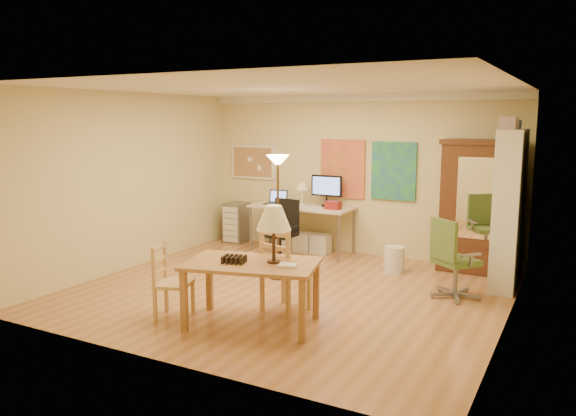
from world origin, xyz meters
The scene contains 16 objects.
floor centered at (0.00, 0.00, 0.00)m, with size 5.50×5.50×0.00m, color #9B6537.
crown_molding centered at (0.00, 2.46, 2.64)m, with size 5.50×0.08×0.12m, color white.
corkboard centered at (-2.05, 2.47, 1.50)m, with size 0.90×0.04×0.62m, color tan.
art_panel_left centered at (-0.25, 2.47, 1.45)m, with size 0.80×0.04×1.00m, color gold.
art_panel_right centered at (0.65, 2.47, 1.45)m, with size 0.75×0.04×0.95m, color #23638F.
dining_table centered at (0.31, -1.23, 0.86)m, with size 1.62×1.20×1.37m.
ladder_chair_back centered at (0.33, -0.70, 0.48)m, with size 0.57×0.55×1.04m.
ladder_chair_left centered at (-0.71, -1.51, 0.41)m, with size 0.50×0.51×0.87m.
torchiere_lamp centered at (-0.43, 0.51, 1.44)m, with size 0.33×0.33×1.79m.
computer_desk centered at (-0.82, 2.16, 0.49)m, with size 1.78×0.78×1.34m.
office_chair_black centered at (-0.83, 1.33, 0.27)m, with size 0.62×0.62×1.02m.
office_chair_green centered at (2.02, 0.78, 0.28)m, with size 0.67×0.67×1.05m.
drawer_cart centered at (-2.30, 2.28, 0.37)m, with size 0.37×0.44×0.74m.
armoire centered at (2.02, 2.24, 0.87)m, with size 1.09×0.52×2.00m.
bookshelf centered at (2.55, 1.55, 1.08)m, with size 0.32×0.86×2.16m.
wastebin centered at (0.97, 1.61, 0.20)m, with size 0.31×0.31×0.39m, color silver.
Camera 1 is at (3.44, -6.41, 2.31)m, focal length 35.00 mm.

